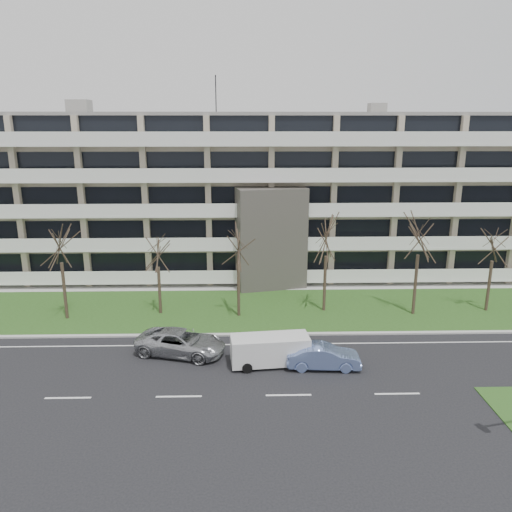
{
  "coord_description": "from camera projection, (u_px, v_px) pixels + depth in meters",
  "views": [
    {
      "loc": [
        -2.37,
        -24.32,
        14.48
      ],
      "look_at": [
        -1.55,
        10.0,
        5.22
      ],
      "focal_mm": 35.0,
      "sensor_mm": 36.0,
      "label": 1
    }
  ],
  "objects": [
    {
      "name": "tree_4",
      "position": [
        327.0,
        234.0,
        37.87
      ],
      "size": [
        4.02,
        4.02,
        8.03
      ],
      "color": "#382B21",
      "rests_on": "ground"
    },
    {
      "name": "sidewalk",
      "position": [
        271.0,
        287.0,
        45.15
      ],
      "size": [
        90.0,
        2.0,
        0.08
      ],
      "primitive_type": "cube",
      "color": "#B2B2AD",
      "rests_on": "ground"
    },
    {
      "name": "tree_3",
      "position": [
        238.0,
        242.0,
        36.91
      ],
      "size": [
        3.79,
        3.79,
        7.58
      ],
      "color": "#382B21",
      "rests_on": "ground"
    },
    {
      "name": "tree_6",
      "position": [
        495.0,
        241.0,
        38.03
      ],
      "size": [
        3.67,
        3.67,
        7.33
      ],
      "color": "#382B21",
      "rests_on": "ground"
    },
    {
      "name": "white_van",
      "position": [
        271.0,
        348.0,
        30.49
      ],
      "size": [
        4.93,
        2.34,
        1.85
      ],
      "rotation": [
        0.0,
        0.0,
        0.1
      ],
      "color": "silver",
      "rests_on": "ground"
    },
    {
      "name": "lane_edge_line",
      "position": [
        280.0,
        344.0,
        33.57
      ],
      "size": [
        90.0,
        0.12,
        0.01
      ],
      "primitive_type": "cube",
      "color": "white",
      "rests_on": "ground"
    },
    {
      "name": "apartment_building",
      "position": [
        268.0,
        193.0,
        49.76
      ],
      "size": [
        60.5,
        15.1,
        18.75
      ],
      "color": "tan",
      "rests_on": "ground"
    },
    {
      "name": "tree_5",
      "position": [
        420.0,
        231.0,
        37.07
      ],
      "size": [
        4.28,
        4.28,
        8.55
      ],
      "color": "#382B21",
      "rests_on": "ground"
    },
    {
      "name": "silver_pickup",
      "position": [
        181.0,
        342.0,
        31.99
      ],
      "size": [
        6.2,
        4.05,
        1.59
      ],
      "primitive_type": "imported",
      "rotation": [
        0.0,
        0.0,
        1.3
      ],
      "color": "#A9ACB1",
      "rests_on": "ground"
    },
    {
      "name": "blue_sedan",
      "position": [
        323.0,
        356.0,
        30.19
      ],
      "size": [
        4.54,
        1.79,
        1.47
      ],
      "primitive_type": "imported",
      "rotation": [
        0.0,
        0.0,
        1.52
      ],
      "color": "#7D97D9",
      "rests_on": "ground"
    },
    {
      "name": "tree_1",
      "position": [
        59.0,
        240.0,
        36.33
      ],
      "size": [
        3.95,
        3.95,
        7.89
      ],
      "color": "#382B21",
      "rests_on": "ground"
    },
    {
      "name": "ground",
      "position": [
        289.0,
        395.0,
        27.3
      ],
      "size": [
        160.0,
        160.0,
        0.0
      ],
      "primitive_type": "plane",
      "color": "black",
      "rests_on": "ground"
    },
    {
      "name": "grass_verge",
      "position": [
        274.0,
        309.0,
        39.84
      ],
      "size": [
        90.0,
        10.0,
        0.06
      ],
      "primitive_type": "cube",
      "color": "#244416",
      "rests_on": "ground"
    },
    {
      "name": "curb",
      "position": [
        279.0,
        334.0,
        35.01
      ],
      "size": [
        90.0,
        0.35,
        0.12
      ],
      "primitive_type": "cube",
      "color": "#B2B2AD",
      "rests_on": "ground"
    },
    {
      "name": "tree_2",
      "position": [
        157.0,
        248.0,
        37.59
      ],
      "size": [
        3.38,
        3.38,
        6.75
      ],
      "color": "#382B21",
      "rests_on": "ground"
    }
  ]
}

